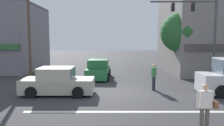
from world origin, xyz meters
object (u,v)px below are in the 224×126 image
street_tree (182,33)px  sedan_crossing_leftbound (99,70)px  traffic_light_mast (203,26)px  sedan_approaching_near (59,82)px  utility_pole_near_left (30,34)px  utility_pole_far_right (204,30)px  pedestrian_foreground_with_bag (207,105)px  pedestrian_mid_crossing (155,75)px

street_tree → sedan_crossing_leftbound: street_tree is taller
traffic_light_mast → sedan_approaching_near: 10.99m
utility_pole_near_left → sedan_approaching_near: bearing=-56.4°
sedan_approaching_near → traffic_light_mast: bearing=21.0°
utility_pole_far_right → sedan_crossing_leftbound: 11.28m
street_tree → utility_pole_far_right: utility_pole_far_right is taller
utility_pole_near_left → sedan_approaching_near: (3.59, -5.40, -2.94)m
sedan_approaching_near → pedestrian_foreground_with_bag: size_ratio=2.46×
street_tree → pedestrian_mid_crossing: street_tree is taller
street_tree → pedestrian_mid_crossing: (-3.38, -5.65, -2.87)m
street_tree → utility_pole_near_left: (-12.75, -1.38, -0.17)m
street_tree → sedan_approaching_near: size_ratio=1.36×
utility_pole_near_left → sedan_crossing_leftbound: bearing=0.8°
utility_pole_near_left → pedestrian_mid_crossing: size_ratio=4.20×
utility_pole_near_left → pedestrian_foreground_with_bag: 14.81m
sedan_approaching_near → pedestrian_mid_crossing: 5.89m
utility_pole_near_left → traffic_light_mast: utility_pole_near_left is taller
utility_pole_far_right → sedan_approaching_near: (-12.07, -9.22, -3.48)m
street_tree → pedestrian_foreground_with_bag: 12.74m
pedestrian_foreground_with_bag → street_tree: bearing=76.7°
sedan_crossing_leftbound → pedestrian_foreground_with_bag: bearing=-68.3°
traffic_light_mast → pedestrian_mid_crossing: (-3.96, -2.60, -3.23)m
sedan_crossing_leftbound → utility_pole_far_right: bearing=20.4°
utility_pole_far_right → sedan_approaching_near: size_ratio=1.97×
pedestrian_foreground_with_bag → pedestrian_mid_crossing: size_ratio=1.00×
pedestrian_mid_crossing → traffic_light_mast: bearing=33.3°
street_tree → pedestrian_mid_crossing: bearing=-120.9°
sedan_approaching_near → pedestrian_mid_crossing: (5.78, 1.14, 0.24)m
sedan_approaching_near → pedestrian_foreground_with_bag: (6.29, -5.29, 0.24)m
utility_pole_far_right → pedestrian_mid_crossing: size_ratio=4.84×
pedestrian_mid_crossing → sedan_approaching_near: bearing=-168.9°
utility_pole_far_right → pedestrian_foreground_with_bag: 15.95m
utility_pole_near_left → traffic_light_mast: 13.45m
utility_pole_far_right → pedestrian_mid_crossing: (-6.29, -8.08, -3.24)m
pedestrian_mid_crossing → pedestrian_foreground_with_bag: bearing=-85.4°
traffic_light_mast → sedan_crossing_leftbound: traffic_light_mast is taller
utility_pole_far_right → traffic_light_mast: bearing=-113.1°
traffic_light_mast → pedestrian_foreground_with_bag: size_ratio=3.71×
utility_pole_near_left → sedan_crossing_leftbound: utility_pole_near_left is taller
sedan_crossing_leftbound → pedestrian_foreground_with_bag: 11.59m
sedan_crossing_leftbound → sedan_approaching_near: (-2.02, -5.48, 0.00)m
utility_pole_far_right → traffic_light_mast: utility_pole_far_right is taller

